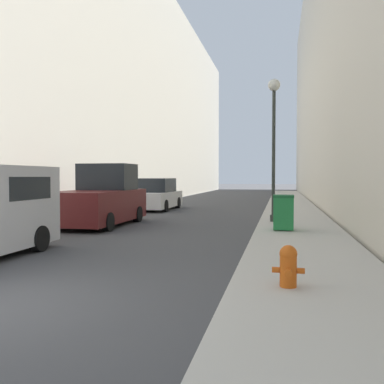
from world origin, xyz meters
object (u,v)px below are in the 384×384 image
object	(u,v)px
pickup_truck	(101,200)
parked_sedan_near	(158,196)
fire_hydrant	(288,265)
lamppost	(274,125)
trash_bin	(283,212)

from	to	relation	value
pickup_truck	parked_sedan_near	bearing A→B (deg)	90.05
pickup_truck	fire_hydrant	bearing A→B (deg)	-50.82
lamppost	parked_sedan_near	distance (m)	9.47
trash_bin	pickup_truck	xyz separation A→B (m)	(-6.80, 1.17, 0.25)
trash_bin	pickup_truck	size ratio (longest dim) A/B	0.23
fire_hydrant	trash_bin	distance (m)	7.21
parked_sedan_near	fire_hydrant	bearing A→B (deg)	-66.98
pickup_truck	parked_sedan_near	distance (m)	7.72
lamppost	trash_bin	bearing A→B (deg)	-82.09
lamppost	parked_sedan_near	world-z (taller)	lamppost
trash_bin	parked_sedan_near	xyz separation A→B (m)	(-6.80, 8.89, 0.08)
fire_hydrant	trash_bin	world-z (taller)	trash_bin
fire_hydrant	parked_sedan_near	world-z (taller)	parked_sedan_near
fire_hydrant	pickup_truck	size ratio (longest dim) A/B	0.13
fire_hydrant	lamppost	size ratio (longest dim) A/B	0.12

